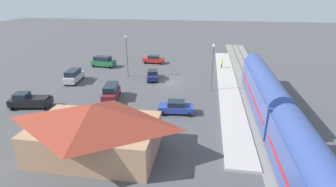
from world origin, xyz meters
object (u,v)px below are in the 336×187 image
Objects in this scene: suv_maroon at (111,92)px; suv_silver at (74,76)px; sedan_blue at (176,107)px; station_building at (94,128)px; light_pole_lot_center at (127,51)px; suv_green at (103,61)px; sedan_red at (153,59)px; pedestrian_on_platform at (222,63)px; light_pole_near_platform at (213,62)px; pickup_black at (30,101)px; sedan_navy at (152,75)px.

suv_silver is at bearing -34.55° from suv_maroon.
sedan_blue is 10.58m from suv_maroon.
station_building is 13.80m from suv_maroon.
station_building is 2.47× the size of suv_silver.
suv_maroon is at bearing 93.50° from light_pole_lot_center.
sedan_red is (-9.84, -4.39, -0.27)m from suv_green.
light_pole_lot_center is at bearing 140.85° from suv_green.
sedan_red is at bearing -71.67° from sedan_blue.
station_building is 24.27m from light_pole_lot_center.
pedestrian_on_platform is at bearing -132.42° from suv_maroon.
pickup_black is at bearing 22.24° from light_pole_near_platform.
suv_green is 0.90× the size of pickup_black.
light_pole_near_platform is at bearing -159.38° from suv_maroon.
sedan_navy is (-13.32, -3.43, -0.27)m from suv_silver.
light_pole_near_platform is at bearing 178.02° from suv_silver.
suv_silver is 10.15m from suv_green.
light_pole_near_platform is (-14.57, -5.48, 3.60)m from suv_maroon.
sedan_blue is at bearing 62.77° from light_pole_near_platform.
light_pole_lot_center is (2.71, 10.19, 3.92)m from sedan_red.
station_building is 23.11m from sedan_navy.
light_pole_lot_center reaches higher than light_pole_near_platform.
light_pole_near_platform reaches higher than sedan_blue.
suv_silver is 0.68× the size of light_pole_near_platform.
suv_green is 21.01m from pickup_black.
sedan_blue is 14.32m from sedan_navy.
suv_silver is at bearing 24.84° from pedestrian_on_platform.
light_pole_near_platform is (-24.50, -10.02, 3.72)m from pickup_black.
suv_silver is at bearing 52.17° from sedan_red.
suv_maroon is 1.12× the size of sedan_red.
suv_silver is 13.76m from sedan_navy.
suv_green is 0.68× the size of light_pole_near_platform.
pickup_black is 18.12m from light_pole_lot_center.
light_pole_near_platform is (-23.73, 0.82, 3.60)m from suv_silver.
suv_silver is 1.06× the size of sedan_navy.
light_pole_lot_center reaches higher than sedan_red.
light_pole_lot_center is at bearing 23.97° from pedestrian_on_platform.
station_building is 34.28m from pedestrian_on_platform.
suv_green is at bearing -39.15° from light_pole_lot_center.
pedestrian_on_platform is 24.54m from suv_green.
light_pole_near_platform is at bearing 80.61° from pedestrian_on_platform.
station_building is at bearing 104.25° from suv_maroon.
station_building is at bearing 92.20° from sedan_red.
sedan_blue and sedan_navy have the same top height.
pedestrian_on_platform is 0.30× the size of pickup_black.
light_pole_near_platform is (-12.51, 15.27, 3.87)m from sedan_red.
sedan_blue is 0.90× the size of suv_maroon.
station_building is 34.12m from sedan_red.
suv_silver reaches higher than sedan_blue.
pedestrian_on_platform is at bearing -139.41° from pickup_black.
light_pole_lot_center reaches higher than suv_silver.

